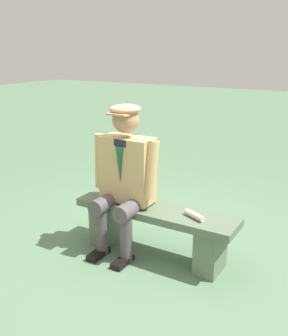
{
  "coord_description": "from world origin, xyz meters",
  "views": [
    {
      "loc": [
        -1.53,
        2.76,
        1.8
      ],
      "look_at": [
        0.11,
        0.0,
        0.81
      ],
      "focal_mm": 41.61,
      "sensor_mm": 36.0,
      "label": 1
    }
  ],
  "objects": [
    {
      "name": "ground_plane",
      "position": [
        0.0,
        0.0,
        0.0
      ],
      "size": [
        30.0,
        30.0,
        0.0
      ],
      "primitive_type": "plane",
      "color": "#547657"
    },
    {
      "name": "bench",
      "position": [
        0.0,
        0.0,
        0.29
      ],
      "size": [
        1.48,
        0.37,
        0.46
      ],
      "color": "#566951",
      "rests_on": "ground"
    },
    {
      "name": "seated_man",
      "position": [
        0.28,
        0.05,
        0.75
      ],
      "size": [
        0.64,
        0.55,
        1.35
      ],
      "color": "tan",
      "rests_on": "ground"
    },
    {
      "name": "rolled_magazine",
      "position": [
        -0.38,
        0.02,
        0.48
      ],
      "size": [
        0.21,
        0.13,
        0.05
      ],
      "primitive_type": "cylinder",
      "rotation": [
        0.0,
        1.57,
        -0.43
      ],
      "color": "beige",
      "rests_on": "bench"
    }
  ]
}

